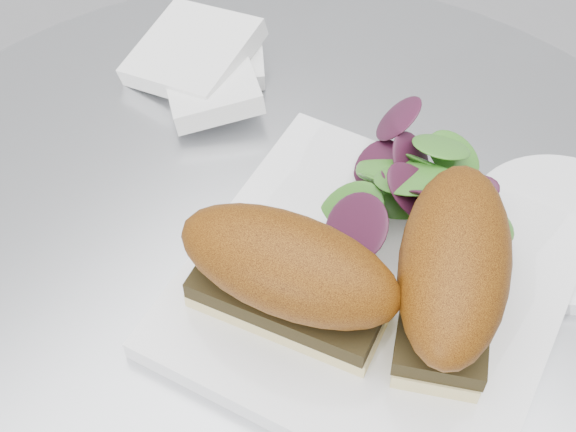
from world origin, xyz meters
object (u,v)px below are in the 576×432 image
Objects in this scene: plate at (373,288)px; sandwich_right at (453,269)px; sandwich_left at (288,273)px; saucer at (564,230)px.

plate is 0.07m from sandwich_right.
plate is at bearing 46.74° from sandwich_left.
sandwich_left is 0.22m from saucer.
sandwich_right is at bearing 14.03° from plate.
plate is at bearing -121.21° from saucer.
plate is 0.15m from saucer.
saucer is at bearing 58.79° from plate.
saucer is (0.11, 0.18, -0.05)m from sandwich_left.
plate is 0.08m from sandwich_left.
sandwich_right is at bearing -105.10° from saucer.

